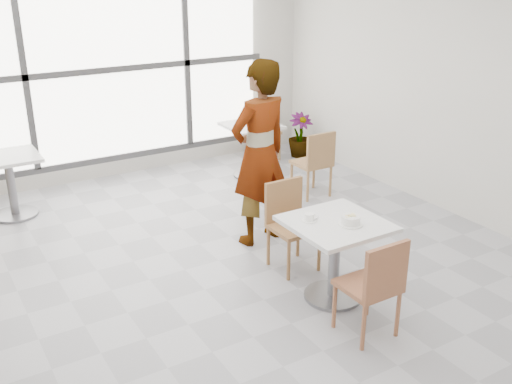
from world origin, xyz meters
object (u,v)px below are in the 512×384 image
chair_near (375,283)px  coffee_cup (310,218)px  bg_table_left (10,177)px  bg_chair_right_far (260,126)px  main_table (335,245)px  person (260,154)px  bg_chair_right_near (315,160)px  plant_right (300,135)px  oatmeal_bowl (351,220)px  chair_far (289,219)px  bg_table_right (252,143)px

chair_near → coffee_cup: 0.83m
bg_table_left → bg_chair_right_far: size_ratio=0.86×
main_table → person: (0.06, 1.36, 0.46)m
chair_near → bg_chair_right_near: 3.07m
bg_table_left → plant_right: size_ratio=1.11×
bg_chair_right_far → coffee_cup: bearing=-115.7°
plant_right → chair_near: bearing=-118.2°
main_table → chair_near: (-0.11, -0.64, -0.02)m
bg_chair_right_near → coffee_cup: bearing=52.0°
bg_table_left → bg_chair_right_far: (3.69, 0.39, 0.01)m
oatmeal_bowl → bg_table_left: bearing=121.5°
chair_far → oatmeal_bowl: 0.89m
main_table → bg_chair_right_near: bearing=57.4°
coffee_cup → person: (0.24, 1.22, 0.20)m
oatmeal_bowl → bg_table_left: (-2.17, 3.54, -0.31)m
bg_table_left → bg_table_right: (3.15, -0.26, 0.00)m
person → coffee_cup: bearing=69.5°
chair_near → person: person is taller
person → bg_chair_right_far: bearing=-131.2°
chair_far → bg_chair_right_far: size_ratio=1.00×
bg_chair_right_near → main_table: bearing=57.4°
oatmeal_bowl → bg_chair_right_far: (1.52, 3.93, -0.29)m
bg_table_right → bg_chair_right_near: size_ratio=0.86×
chair_far → person: 0.79m
bg_chair_right_near → chair_near: bearing=62.2°
chair_far → bg_table_right: 2.66m
bg_table_right → plant_right: bg_table_right is taller
oatmeal_bowl → main_table: bearing=120.5°
coffee_cup → main_table: bearing=-36.0°
chair_near → main_table: bearing=-99.4°
coffee_cup → bg_chair_right_far: bg_chair_right_far is taller
main_table → bg_table_left: (-2.10, 3.43, -0.04)m
bg_chair_right_far → oatmeal_bowl: bearing=-111.1°
chair_near → plant_right: 4.76m
chair_far → chair_near: bearing=-94.9°
person → main_table: bearing=78.3°
main_table → bg_chair_right_near: bg_chair_right_near is taller
oatmeal_bowl → coffee_cup: bearing=135.7°
main_table → coffee_cup: (-0.19, 0.14, 0.26)m
person → oatmeal_bowl: bearing=81.0°
chair_far → bg_table_left: (-2.11, 2.71, -0.01)m
main_table → bg_chair_right_far: (1.58, 3.82, -0.02)m
coffee_cup → chair_far: bearing=71.5°
chair_near → bg_chair_right_far: 4.77m
coffee_cup → bg_table_right: 3.29m
bg_chair_right_far → plant_right: bg_chair_right_far is taller
oatmeal_bowl → bg_chair_right_far: size_ratio=0.24×
bg_table_right → chair_far: bearing=-112.9°
oatmeal_bowl → bg_chair_right_near: size_ratio=0.24×
oatmeal_bowl → bg_chair_right_near: bearing=60.0°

